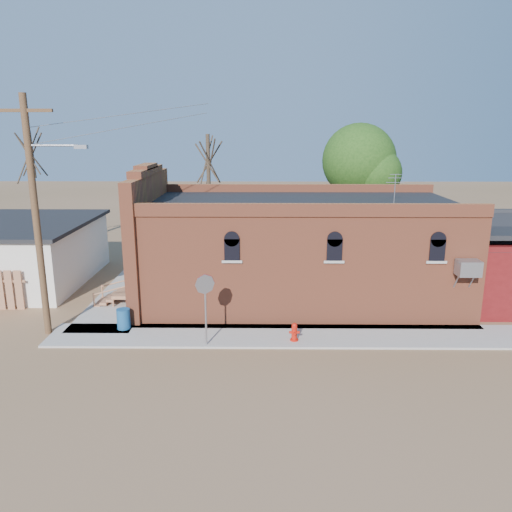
{
  "coord_description": "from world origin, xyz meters",
  "views": [
    {
      "loc": [
        0.13,
        -16.94,
        7.75
      ],
      "look_at": [
        -0.08,
        4.1,
        2.4
      ],
      "focal_mm": 35.0,
      "sensor_mm": 36.0,
      "label": 1
    }
  ],
  "objects_px": {
    "brick_bar": "(293,250)",
    "stop_sign": "(205,291)",
    "utility_pole": "(37,213)",
    "fire_hydrant": "(294,332)",
    "trash_barrel": "(124,319)"
  },
  "relations": [
    {
      "from": "brick_bar",
      "to": "stop_sign",
      "type": "bearing_deg",
      "value": -122.52
    },
    {
      "from": "utility_pole",
      "to": "fire_hydrant",
      "type": "relative_size",
      "value": 12.84
    },
    {
      "from": "fire_hydrant",
      "to": "stop_sign",
      "type": "relative_size",
      "value": 0.26
    },
    {
      "from": "utility_pole",
      "to": "stop_sign",
      "type": "relative_size",
      "value": 3.34
    },
    {
      "from": "fire_hydrant",
      "to": "trash_barrel",
      "type": "relative_size",
      "value": 0.87
    },
    {
      "from": "brick_bar",
      "to": "trash_barrel",
      "type": "xyz_separation_m",
      "value": [
        -6.94,
        -3.99,
        -1.86
      ]
    },
    {
      "from": "brick_bar",
      "to": "trash_barrel",
      "type": "relative_size",
      "value": 20.33
    },
    {
      "from": "brick_bar",
      "to": "stop_sign",
      "type": "xyz_separation_m",
      "value": [
        -3.5,
        -5.49,
        -0.19
      ]
    },
    {
      "from": "trash_barrel",
      "to": "utility_pole",
      "type": "bearing_deg",
      "value": -173.98
    },
    {
      "from": "stop_sign",
      "to": "trash_barrel",
      "type": "height_order",
      "value": "stop_sign"
    },
    {
      "from": "utility_pole",
      "to": "trash_barrel",
      "type": "bearing_deg",
      "value": 6.02
    },
    {
      "from": "utility_pole",
      "to": "stop_sign",
      "type": "height_order",
      "value": "utility_pole"
    },
    {
      "from": "brick_bar",
      "to": "utility_pole",
      "type": "xyz_separation_m",
      "value": [
        -9.79,
        -4.29,
        2.43
      ]
    },
    {
      "from": "brick_bar",
      "to": "utility_pole",
      "type": "height_order",
      "value": "utility_pole"
    },
    {
      "from": "brick_bar",
      "to": "stop_sign",
      "type": "relative_size",
      "value": 6.09
    }
  ]
}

